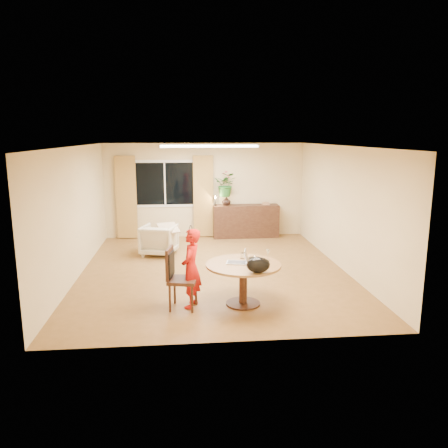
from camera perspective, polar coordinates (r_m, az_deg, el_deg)
name	(u,v)px	position (r m, az deg, el deg)	size (l,w,h in m)	color
floor	(214,271)	(9.28, -1.37, -6.12)	(6.50, 6.50, 0.00)	brown
ceiling	(213,146)	(8.85, -1.46, 10.15)	(6.50, 6.50, 0.00)	white
wall_back	(205,190)	(12.18, -2.51, 4.40)	(5.50, 5.50, 0.00)	#CBB484
wall_left	(76,212)	(9.20, -18.77, 1.44)	(6.50, 6.50, 0.00)	#CBB484
wall_right	(343,208)	(9.57, 15.26, 2.02)	(6.50, 6.50, 0.00)	#CBB484
window	(165,184)	(12.13, -7.73, 5.23)	(1.70, 0.03, 1.30)	white
curtain_left	(126,197)	(12.19, -12.65, 3.40)	(0.55, 0.08, 2.25)	olive
curtain_right	(203,196)	(12.11, -2.72, 3.62)	(0.55, 0.08, 2.25)	olive
ceiling_panel	(209,146)	(10.04, -1.95, 10.12)	(2.20, 0.35, 0.05)	white
dining_table	(243,272)	(7.34, 2.54, -6.35)	(1.26, 1.26, 0.71)	brown
dining_chair	(183,278)	(7.23, -5.40, -7.08)	(0.49, 0.45, 1.03)	black
child	(191,268)	(7.24, -4.31, -5.79)	(0.32, 0.48, 1.33)	red
laptop	(237,256)	(7.30, 1.67, -4.21)	(0.36, 0.24, 0.24)	#B7B7BC
tumbler	(243,256)	(7.58, 2.44, -4.16)	(0.07, 0.07, 0.10)	white
wine_glass	(268,255)	(7.48, 5.74, -4.05)	(0.07, 0.07, 0.20)	white
pot_lid	(255,258)	(7.58, 4.01, -4.44)	(0.21, 0.21, 0.03)	white
handbag	(258,265)	(6.82, 4.50, -5.36)	(0.37, 0.22, 0.25)	black
armchair	(159,240)	(10.53, -8.46, -2.06)	(0.77, 0.79, 0.72)	beige
throw	(168,225)	(10.38, -7.29, -0.10)	(0.45, 0.55, 0.03)	beige
sideboard	(246,221)	(12.19, 2.86, 0.38)	(1.82, 0.44, 0.91)	black
vase	(226,201)	(12.03, 0.32, 3.04)	(0.24, 0.24, 0.25)	black
bouquet	(226,184)	(11.97, 0.26, 5.19)	(0.59, 0.51, 0.66)	#2E5F23
book_stack	(266,203)	(12.20, 5.48, 2.70)	(0.19, 0.14, 0.08)	#906549
desk_lamp	(215,200)	(11.94, -1.14, 3.12)	(0.13, 0.13, 0.31)	black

